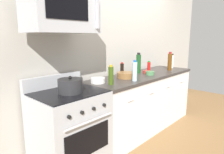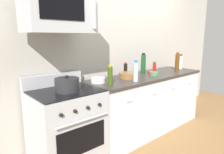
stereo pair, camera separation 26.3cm
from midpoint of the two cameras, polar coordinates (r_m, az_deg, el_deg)
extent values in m
plane|color=olive|center=(3.56, 11.70, -14.15)|extent=(6.30, 6.30, 0.00)
cube|color=#B7B2A8|center=(3.48, 7.16, 8.48)|extent=(5.25, 0.10, 2.70)
cube|color=white|center=(3.40, 12.00, -7.42)|extent=(2.13, 0.62, 0.88)
cube|color=#383330|center=(3.28, 12.32, 0.22)|extent=(2.16, 0.65, 0.04)
cube|color=black|center=(3.40, 15.63, -14.70)|extent=(2.13, 0.02, 0.10)
cylinder|color=silver|center=(2.56, 7.97, -6.83)|extent=(0.10, 0.02, 0.02)
cylinder|color=silver|center=(2.94, 14.33, -4.70)|extent=(0.10, 0.02, 0.02)
cylinder|color=silver|center=(3.35, 19.17, -3.03)|extent=(0.10, 0.02, 0.02)
cylinder|color=silver|center=(3.79, 22.91, -1.72)|extent=(0.10, 0.02, 0.02)
cube|color=#B7BABF|center=(2.46, -9.50, -14.38)|extent=(0.76, 0.64, 0.91)
cube|color=black|center=(2.22, -4.85, -17.37)|extent=(0.58, 0.01, 0.30)
cylinder|color=#B7BABF|center=(2.10, -4.44, -12.15)|extent=(0.61, 0.02, 0.02)
cube|color=#B7BABF|center=(2.53, -13.38, -0.98)|extent=(0.76, 0.06, 0.16)
cube|color=black|center=(2.30, -9.87, -3.94)|extent=(0.73, 0.61, 0.01)
cylinder|color=black|center=(1.96, -10.34, -10.59)|extent=(0.04, 0.02, 0.04)
cylinder|color=black|center=(2.03, -6.62, -9.63)|extent=(0.04, 0.02, 0.04)
cylinder|color=black|center=(2.12, -3.20, -8.71)|extent=(0.04, 0.02, 0.04)
cylinder|color=black|center=(2.21, -0.07, -7.83)|extent=(0.04, 0.02, 0.04)
cube|color=#B7BABF|center=(2.28, -11.29, 17.05)|extent=(0.74, 0.40, 0.40)
cube|color=black|center=(2.08, -9.83, 18.58)|extent=(0.48, 0.01, 0.22)
cube|color=#B7BABF|center=(2.27, -1.51, 17.28)|extent=(0.02, 0.04, 0.30)
cylinder|color=#59330F|center=(3.74, 19.81, 3.77)|extent=(0.07, 0.07, 0.30)
cylinder|color=maroon|center=(3.72, 19.98, 6.28)|extent=(0.05, 0.05, 0.03)
cylinder|color=#385114|center=(2.53, 2.45, 0.33)|extent=(0.06, 0.06, 0.23)
cylinder|color=#B29919|center=(2.51, 2.47, 3.14)|extent=(0.04, 0.04, 0.02)
cylinder|color=silver|center=(2.75, 9.45, 1.39)|extent=(0.07, 0.07, 0.26)
cylinder|color=blue|center=(2.73, 9.54, 4.33)|extent=(0.04, 0.04, 0.03)
cylinder|color=#B21914|center=(3.49, 13.97, 2.55)|extent=(0.05, 0.05, 0.17)
cylinder|color=#19721E|center=(3.47, 14.05, 4.09)|extent=(0.04, 0.04, 0.02)
cylinder|color=black|center=(3.16, 6.21, 2.08)|extent=(0.06, 0.06, 0.19)
cylinder|color=maroon|center=(3.15, 6.25, 3.91)|extent=(0.04, 0.04, 0.02)
cylinder|color=#19471E|center=(3.35, 11.03, 3.51)|extent=(0.08, 0.08, 0.31)
cylinder|color=black|center=(3.34, 11.14, 6.38)|extent=(0.05, 0.05, 0.03)
cylinder|color=silver|center=(4.06, 20.56, 3.89)|extent=(0.06, 0.06, 0.25)
cylinder|color=black|center=(4.05, 20.70, 5.80)|extent=(0.04, 0.04, 0.02)
cylinder|color=#477A4C|center=(3.23, 14.08, 0.85)|extent=(0.14, 0.14, 0.06)
torus|color=#477A4C|center=(3.22, 14.11, 1.30)|extent=(0.14, 0.14, 0.01)
cylinder|color=#477A4C|center=(3.23, 14.06, 0.42)|extent=(0.08, 0.08, 0.01)
cylinder|color=white|center=(2.66, -1.09, -0.90)|extent=(0.19, 0.19, 0.07)
torus|color=white|center=(2.65, -1.10, -0.31)|extent=(0.19, 0.19, 0.01)
cylinder|color=white|center=(2.66, -1.09, -1.48)|extent=(0.10, 0.10, 0.01)
cylinder|color=#B72D28|center=(3.37, 13.17, 1.24)|extent=(0.11, 0.11, 0.05)
torus|color=#B72D28|center=(3.37, 13.18, 1.59)|extent=(0.11, 0.11, 0.01)
cylinder|color=#B72D28|center=(3.38, 13.15, 0.90)|extent=(0.06, 0.06, 0.01)
cylinder|color=brown|center=(2.96, 7.11, 0.43)|extent=(0.27, 0.27, 0.08)
torus|color=brown|center=(2.96, 7.13, 1.07)|extent=(0.27, 0.27, 0.01)
cylinder|color=brown|center=(2.97, 7.09, -0.23)|extent=(0.15, 0.15, 0.01)
cylinder|color=#262628|center=(2.24, -9.27, -2.20)|extent=(0.27, 0.27, 0.15)
sphere|color=black|center=(2.22, -9.34, 0.06)|extent=(0.04, 0.04, 0.04)
camera|label=1|loc=(0.13, -87.14, 0.57)|focal=32.51mm
camera|label=2|loc=(0.13, 92.86, -0.57)|focal=32.51mm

